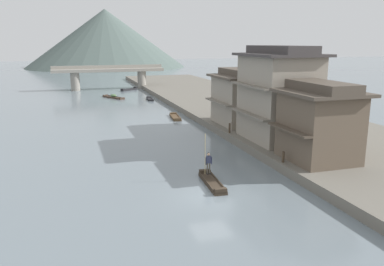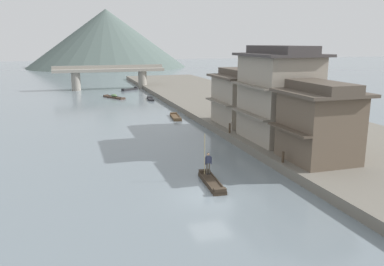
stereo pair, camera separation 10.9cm
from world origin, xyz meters
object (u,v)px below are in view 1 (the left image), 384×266
boat_moored_second (150,99)px  boat_moored_nearest (129,90)px  mooring_post_dock_mid (230,128)px  stone_bridge (109,74)px  boat_moored_far (113,97)px  boat_foreground_poled (212,183)px  house_waterfront_tall (242,97)px  house_waterfront_second (278,94)px  boat_moored_third (175,117)px  boatman_person (208,161)px  house_waterfront_nearest (319,122)px  mooring_post_dock_near (283,157)px

boat_moored_second → boat_moored_nearest: bearing=95.4°
boat_moored_nearest → mooring_post_dock_mid: (3.38, -45.44, 1.08)m
stone_bridge → boat_moored_far: bearing=-93.2°
stone_bridge → boat_foreground_poled: bearing=-89.2°
boat_moored_far → house_waterfront_tall: bearing=-70.6°
house_waterfront_second → boat_moored_third: bearing=107.5°
house_waterfront_tall → boat_moored_far: bearing=109.4°
boat_moored_nearest → boat_moored_far: 11.43m
boatman_person → boat_moored_second: (4.17, 41.51, -1.36)m
boat_moored_second → boat_moored_far: 7.09m
boatman_person → boat_moored_third: 24.26m
stone_bridge → boatman_person: bearing=-89.2°
house_waterfront_second → mooring_post_dock_mid: bearing=129.5°
house_waterfront_nearest → house_waterfront_second: (0.34, 7.01, 1.28)m
boat_moored_far → mooring_post_dock_near: mooring_post_dock_near is taller
mooring_post_dock_mid → stone_bridge: size_ratio=0.04×
boat_foreground_poled → mooring_post_dock_mid: 13.30m
boat_moored_nearest → house_waterfront_second: (6.57, -49.30, 4.87)m
boat_foreground_poled → house_waterfront_tall: size_ratio=0.61×
boat_foreground_poled → boat_moored_second: bearing=84.3°
boat_moored_third → house_waterfront_nearest: size_ratio=0.74×
boat_moored_nearest → boat_moored_second: size_ratio=0.92×
boat_moored_nearest → house_waterfront_tall: bearing=-81.1°
house_waterfront_nearest → house_waterfront_tall: (0.24, 14.84, -0.01)m
boatman_person → boat_moored_second: bearing=84.3°
boat_moored_second → boat_foreground_poled: bearing=-95.7°
boat_moored_second → mooring_post_dock_near: size_ratio=4.78×
boat_moored_nearest → stone_bridge: stone_bridge is taller
boat_foreground_poled → house_waterfront_second: size_ratio=0.50×
boat_moored_nearest → house_waterfront_nearest: bearing=-83.7°
house_waterfront_second → mooring_post_dock_near: 8.44m
boat_moored_third → house_waterfront_tall: house_waterfront_tall is taller
boat_foreground_poled → house_waterfront_tall: 18.59m
boat_moored_third → mooring_post_dock_mid: (2.19, -13.16, 1.13)m
boat_moored_far → mooring_post_dock_near: size_ratio=6.36×
boat_moored_third → mooring_post_dock_near: mooring_post_dock_near is taller
boatman_person → boat_moored_second: boatman_person is taller
boat_moored_far → mooring_post_dock_near: (7.77, -45.53, 0.96)m
boat_moored_nearest → boat_moored_far: (-4.39, -10.56, 0.05)m
boat_moored_second → house_waterfront_second: 35.37m
boat_moored_nearest → boat_moored_third: size_ratio=0.82×
boat_moored_third → house_waterfront_nearest: (5.05, -24.03, 3.64)m
boat_foreground_poled → house_waterfront_nearest: 9.80m
boat_moored_far → house_waterfront_second: house_waterfront_second is taller
house_waterfront_second → house_waterfront_tall: size_ratio=1.21×
boat_moored_second → house_waterfront_second: size_ratio=0.47×
house_waterfront_nearest → stone_bridge: 60.16m
boat_moored_far → mooring_post_dock_mid: bearing=-77.4°
boat_moored_far → stone_bridge: stone_bridge is taller
boat_foreground_poled → house_waterfront_tall: house_waterfront_tall is taller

